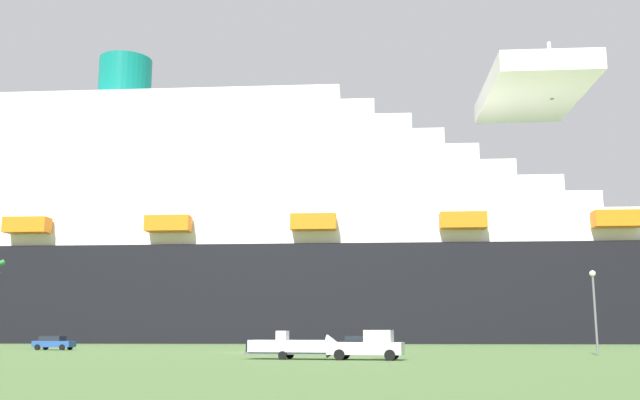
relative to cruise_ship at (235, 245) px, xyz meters
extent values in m
plane|color=#4C6B38|center=(18.75, -35.79, -19.00)|extent=(600.00, 600.00, 0.00)
cube|color=black|center=(3.95, 0.31, -10.27)|extent=(188.24, 43.53, 17.46)
cube|color=white|center=(3.95, 0.31, -0.02)|extent=(165.74, 39.51, 3.05)
cube|color=white|center=(0.23, 0.04, 3.03)|extent=(154.26, 38.22, 3.05)
cube|color=white|center=(-3.49, -0.22, 6.07)|extent=(144.30, 37.15, 3.05)
cube|color=white|center=(-7.21, -0.49, 9.12)|extent=(138.97, 36.37, 3.05)
cube|color=white|center=(-10.93, -0.76, 12.17)|extent=(130.10, 35.20, 3.05)
cube|color=white|center=(-14.66, -1.03, 15.21)|extent=(124.64, 34.65, 3.05)
cube|color=white|center=(-18.38, -1.30, 18.26)|extent=(119.82, 33.96, 3.05)
cube|color=white|center=(-22.10, -1.57, 21.30)|extent=(115.58, 32.94, 3.05)
cube|color=white|center=(-25.82, -1.84, 24.35)|extent=(109.35, 32.22, 3.05)
cube|color=white|center=(-29.54, -2.11, 27.39)|extent=(103.77, 31.08, 3.05)
cube|color=white|center=(59.77, 4.36, 30.92)|extent=(21.00, 34.41, 4.00)
cylinder|color=#0C7266|center=(-23.96, -1.71, 34.24)|extent=(11.60, 11.60, 10.65)
cylinder|color=silver|center=(63.49, 4.63, 34.92)|extent=(0.80, 0.80, 12.00)
cube|color=orange|center=(-33.99, -18.14, 2.12)|extent=(8.21, 3.77, 2.80)
cube|color=orange|center=(-7.94, -16.26, 2.12)|extent=(8.21, 3.77, 2.80)
cube|color=orange|center=(18.11, -14.37, 2.12)|extent=(8.21, 3.77, 2.80)
cube|color=orange|center=(44.15, -12.48, 2.12)|extent=(8.21, 3.77, 2.80)
cube|color=orange|center=(70.20, -10.60, 2.12)|extent=(8.21, 3.77, 2.80)
cube|color=silver|center=(32.84, -83.95, -18.15)|extent=(5.76, 2.51, 0.90)
cube|color=silver|center=(33.84, -84.05, -17.25)|extent=(2.18, 2.02, 0.90)
cube|color=#26333F|center=(34.51, -84.11, -17.34)|extent=(0.26, 1.68, 0.63)
cylinder|color=black|center=(34.88, -83.14, -18.60)|extent=(0.82, 0.35, 0.80)
cylinder|color=black|center=(34.70, -85.13, -18.60)|extent=(0.82, 0.35, 0.80)
cylinder|color=black|center=(31.15, -82.79, -18.60)|extent=(0.82, 0.35, 0.80)
cylinder|color=black|center=(30.96, -84.78, -18.60)|extent=(0.82, 0.35, 0.80)
cube|color=#595960|center=(27.01, -83.41, -18.53)|extent=(7.01, 2.38, 0.16)
cube|color=#595960|center=(31.06, -83.78, -18.53)|extent=(2.25, 0.33, 0.10)
cylinder|color=black|center=(26.79, -82.41, -18.68)|extent=(0.66, 0.28, 0.64)
cylinder|color=black|center=(26.61, -84.34, -18.68)|extent=(0.66, 0.28, 0.64)
cube|color=silver|center=(27.01, -83.41, -18.00)|extent=(6.41, 2.51, 0.90)
cone|color=silver|center=(30.52, -83.73, -18.00)|extent=(1.36, 1.85, 1.75)
cube|color=silver|center=(26.38, -83.35, -17.20)|extent=(0.89, 1.07, 0.70)
cube|color=black|center=(23.69, -83.09, -18.00)|extent=(0.41, 0.53, 1.10)
cylinder|color=slate|center=(52.44, -70.36, -15.49)|extent=(0.20, 0.20, 7.03)
sphere|color=#F9F2CC|center=(52.44, -70.36, -11.72)|extent=(0.56, 0.56, 0.56)
cube|color=black|center=(29.46, -53.29, -18.32)|extent=(4.53, 2.08, 0.70)
cube|color=#1E232D|center=(29.24, -53.29, -17.70)|extent=(2.56, 1.82, 0.55)
cylinder|color=black|center=(30.97, -52.37, -18.67)|extent=(0.67, 0.24, 0.66)
cylinder|color=black|center=(30.90, -54.31, -18.67)|extent=(0.67, 0.24, 0.66)
cylinder|color=black|center=(28.02, -52.28, -18.67)|extent=(0.67, 0.24, 0.66)
cylinder|color=black|center=(27.96, -54.22, -18.67)|extent=(0.67, 0.24, 0.66)
cube|color=#264C99|center=(-5.30, -59.16, -18.32)|extent=(4.70, 1.91, 0.70)
cube|color=#1E232D|center=(-5.53, -59.15, -17.70)|extent=(2.65, 1.67, 0.55)
cylinder|color=black|center=(-3.74, -58.33, -18.67)|extent=(0.67, 0.24, 0.66)
cylinder|color=black|center=(-3.80, -60.09, -18.67)|extent=(0.67, 0.24, 0.66)
cylinder|color=black|center=(-6.81, -58.23, -18.67)|extent=(0.67, 0.24, 0.66)
cylinder|color=black|center=(-6.86, -59.99, -18.67)|extent=(0.67, 0.24, 0.66)
camera|label=1|loc=(37.39, -138.86, -16.93)|focal=40.54mm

